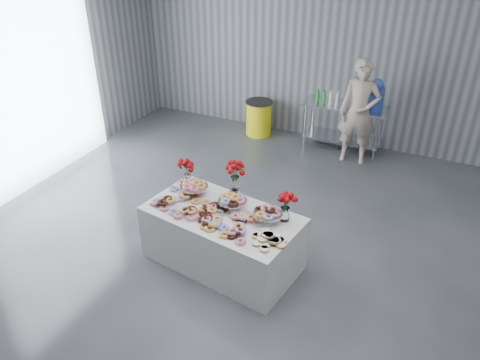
# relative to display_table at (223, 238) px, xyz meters

# --- Properties ---
(ground) EXTENTS (9.00, 9.00, 0.00)m
(ground) POSITION_rel_display_table_xyz_m (0.24, -0.30, -0.38)
(ground) COLOR #33353A
(ground) RESTS_ON ground
(room_walls) EXTENTS (8.04, 9.04, 4.02)m
(room_walls) POSITION_rel_display_table_xyz_m (-0.04, -0.23, 2.26)
(room_walls) COLOR gray
(room_walls) RESTS_ON ground
(display_table) EXTENTS (2.03, 1.28, 0.75)m
(display_table) POSITION_rel_display_table_xyz_m (0.00, 0.00, 0.00)
(display_table) COLOR silver
(display_table) RESTS_ON ground
(prep_table) EXTENTS (1.50, 0.60, 0.90)m
(prep_table) POSITION_rel_display_table_xyz_m (0.54, 3.80, 0.24)
(prep_table) COLOR silver
(prep_table) RESTS_ON ground
(donut_mounds) EXTENTS (1.91, 1.07, 0.09)m
(donut_mounds) POSITION_rel_display_table_xyz_m (0.00, -0.05, 0.42)
(donut_mounds) COLOR #E59D53
(donut_mounds) RESTS_ON display_table
(cake_stand_left) EXTENTS (0.36, 0.36, 0.17)m
(cake_stand_left) POSITION_rel_display_table_xyz_m (-0.52, 0.23, 0.52)
(cake_stand_left) COLOR silver
(cake_stand_left) RESTS_ON display_table
(cake_stand_mid) EXTENTS (0.36, 0.36, 0.17)m
(cake_stand_mid) POSITION_rel_display_table_xyz_m (0.07, 0.14, 0.52)
(cake_stand_mid) COLOR silver
(cake_stand_mid) RESTS_ON display_table
(cake_stand_right) EXTENTS (0.36, 0.36, 0.17)m
(cake_stand_right) POSITION_rel_display_table_xyz_m (0.57, 0.06, 0.52)
(cake_stand_right) COLOR silver
(cake_stand_right) RESTS_ON display_table
(danish_pile) EXTENTS (0.48, 0.48, 0.11)m
(danish_pile) POSITION_rel_display_table_xyz_m (0.72, -0.26, 0.43)
(danish_pile) COLOR white
(danish_pile) RESTS_ON display_table
(bouquet_left) EXTENTS (0.26, 0.26, 0.42)m
(bouquet_left) POSITION_rel_display_table_xyz_m (-0.70, 0.36, 0.67)
(bouquet_left) COLOR white
(bouquet_left) RESTS_ON display_table
(bouquet_right) EXTENTS (0.26, 0.26, 0.42)m
(bouquet_right) POSITION_rel_display_table_xyz_m (0.74, 0.19, 0.67)
(bouquet_right) COLOR white
(bouquet_right) RESTS_ON display_table
(bouquet_center) EXTENTS (0.26, 0.26, 0.57)m
(bouquet_center) POSITION_rel_display_table_xyz_m (0.00, 0.35, 0.75)
(bouquet_center) COLOR silver
(bouquet_center) RESTS_ON display_table
(water_jug) EXTENTS (0.28, 0.28, 0.55)m
(water_jug) POSITION_rel_display_table_xyz_m (1.04, 3.80, 0.77)
(water_jug) COLOR #4068DB
(water_jug) RESTS_ON prep_table
(drink_bottles) EXTENTS (0.54, 0.08, 0.27)m
(drink_bottles) POSITION_rel_display_table_xyz_m (0.22, 3.70, 0.66)
(drink_bottles) COLOR #268C33
(drink_bottles) RESTS_ON prep_table
(person) EXTENTS (0.72, 0.53, 1.84)m
(person) POSITION_rel_display_table_xyz_m (0.85, 3.50, 0.54)
(person) COLOR #CC8C93
(person) RESTS_ON ground
(trash_barrel) EXTENTS (0.54, 0.54, 0.69)m
(trash_barrel) POSITION_rel_display_table_xyz_m (-1.14, 3.80, -0.03)
(trash_barrel) COLOR #FFEF15
(trash_barrel) RESTS_ON ground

